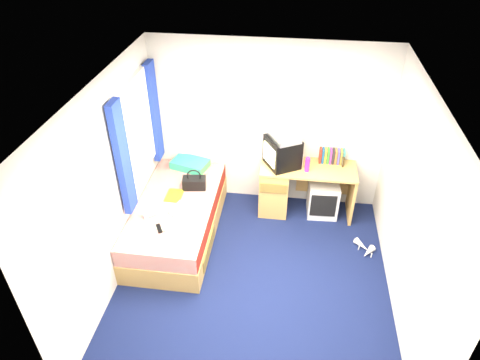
# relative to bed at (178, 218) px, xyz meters

# --- Properties ---
(ground) EXTENTS (3.40, 3.40, 0.00)m
(ground) POSITION_rel_bed_xyz_m (1.10, -0.70, -0.27)
(ground) COLOR #0C1438
(ground) RESTS_ON ground
(room_shell) EXTENTS (3.40, 3.40, 3.40)m
(room_shell) POSITION_rel_bed_xyz_m (1.10, -0.70, 1.18)
(room_shell) COLOR white
(room_shell) RESTS_ON ground
(bed) EXTENTS (1.01, 2.00, 0.54)m
(bed) POSITION_rel_bed_xyz_m (0.00, 0.00, 0.00)
(bed) COLOR tan
(bed) RESTS_ON ground
(pillow) EXTENTS (0.57, 0.44, 0.11)m
(pillow) POSITION_rel_bed_xyz_m (0.00, 0.82, 0.33)
(pillow) COLOR #1C91B9
(pillow) RESTS_ON bed
(desk) EXTENTS (1.30, 0.55, 0.75)m
(desk) POSITION_rel_bed_xyz_m (1.41, 0.74, 0.14)
(desk) COLOR tan
(desk) RESTS_ON ground
(storage_cube) EXTENTS (0.43, 0.43, 0.51)m
(storage_cube) POSITION_rel_bed_xyz_m (1.93, 0.72, -0.01)
(storage_cube) COLOR white
(storage_cube) RESTS_ON ground
(crt_tv) EXTENTS (0.55, 0.56, 0.42)m
(crt_tv) POSITION_rel_bed_xyz_m (1.32, 0.74, 0.69)
(crt_tv) COLOR black
(crt_tv) RESTS_ON desk
(vcr) EXTENTS (0.49, 0.54, 0.08)m
(vcr) POSITION_rel_bed_xyz_m (1.32, 0.74, 0.94)
(vcr) COLOR silver
(vcr) RESTS_ON crt_tv
(book_row) EXTENTS (0.34, 0.13, 0.20)m
(book_row) POSITION_rel_bed_xyz_m (2.00, 0.90, 0.58)
(book_row) COLOR maroon
(book_row) RESTS_ON desk
(picture_frame) EXTENTS (0.03, 0.12, 0.14)m
(picture_frame) POSITION_rel_bed_xyz_m (2.15, 0.85, 0.55)
(picture_frame) COLOR black
(picture_frame) RESTS_ON desk
(pink_water_bottle) EXTENTS (0.08, 0.08, 0.20)m
(pink_water_bottle) POSITION_rel_bed_xyz_m (1.66, 0.63, 0.58)
(pink_water_bottle) COLOR #EB2190
(pink_water_bottle) RESTS_ON desk
(aerosol_can) EXTENTS (0.06, 0.06, 0.17)m
(aerosol_can) POSITION_rel_bed_xyz_m (1.58, 0.76, 0.57)
(aerosol_can) COLOR white
(aerosol_can) RESTS_ON desk
(handbag) EXTENTS (0.33, 0.22, 0.29)m
(handbag) POSITION_rel_bed_xyz_m (0.18, 0.34, 0.36)
(handbag) COLOR black
(handbag) RESTS_ON bed
(towel) EXTENTS (0.34, 0.32, 0.09)m
(towel) POSITION_rel_bed_xyz_m (0.16, -0.23, 0.32)
(towel) COLOR silver
(towel) RESTS_ON bed
(magazine) EXTENTS (0.21, 0.28, 0.01)m
(magazine) POSITION_rel_bed_xyz_m (-0.05, 0.12, 0.28)
(magazine) COLOR #F9FD1C
(magazine) RESTS_ON bed
(water_bottle) EXTENTS (0.20, 0.18, 0.07)m
(water_bottle) POSITION_rel_bed_xyz_m (-0.23, -0.32, 0.31)
(water_bottle) COLOR silver
(water_bottle) RESTS_ON bed
(colour_swatch_fan) EXTENTS (0.23, 0.10, 0.01)m
(colour_swatch_fan) POSITION_rel_bed_xyz_m (-0.01, -0.55, 0.28)
(colour_swatch_fan) COLOR orange
(colour_swatch_fan) RESTS_ON bed
(remote_control) EXTENTS (0.12, 0.16, 0.02)m
(remote_control) POSITION_rel_bed_xyz_m (-0.06, -0.54, 0.28)
(remote_control) COLOR black
(remote_control) RESTS_ON bed
(window_assembly) EXTENTS (0.11, 1.42, 1.40)m
(window_assembly) POSITION_rel_bed_xyz_m (-0.45, 0.20, 1.15)
(window_assembly) COLOR silver
(window_assembly) RESTS_ON room_shell
(white_heels) EXTENTS (0.28, 0.35, 0.09)m
(white_heels) POSITION_rel_bed_xyz_m (2.48, -0.02, -0.23)
(white_heels) COLOR silver
(white_heels) RESTS_ON ground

